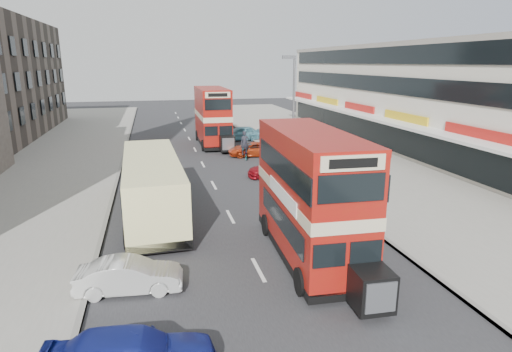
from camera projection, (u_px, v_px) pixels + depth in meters
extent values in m
plane|color=#28282B|center=(273.00, 297.00, 14.53)|extent=(160.00, 160.00, 0.00)
cube|color=#28282B|center=(203.00, 164.00, 33.33)|extent=(12.00, 90.00, 0.01)
cube|color=gray|center=(346.00, 156.00, 36.03)|extent=(12.00, 90.00, 0.15)
cube|color=gray|center=(34.00, 172.00, 30.60)|extent=(12.00, 90.00, 0.15)
cube|color=gray|center=(120.00, 168.00, 31.94)|extent=(0.20, 90.00, 0.16)
cube|color=gray|center=(279.00, 159.00, 34.69)|extent=(0.20, 90.00, 0.16)
cube|color=beige|center=(422.00, 99.00, 38.58)|extent=(8.00, 46.00, 9.00)
cube|color=black|center=(379.00, 132.00, 38.41)|extent=(0.10, 44.00, 2.40)
cube|color=gray|center=(427.00, 45.00, 37.41)|extent=(8.20, 46.20, 0.40)
cube|color=white|center=(371.00, 117.00, 37.86)|extent=(1.80, 44.00, 0.20)
cylinder|color=slate|center=(293.00, 113.00, 31.92)|extent=(0.16, 0.16, 8.00)
cube|color=slate|center=(289.00, 57.00, 30.81)|extent=(1.00, 0.20, 0.25)
cube|color=black|center=(308.00, 248.00, 17.57)|extent=(2.76, 7.88, 0.34)
cube|color=maroon|center=(309.00, 221.00, 17.27)|extent=(2.74, 7.88, 2.14)
cube|color=beige|center=(309.00, 192.00, 16.96)|extent=(2.79, 7.92, 0.44)
cube|color=maroon|center=(310.00, 163.00, 16.66)|extent=(2.74, 7.88, 2.04)
cube|color=maroon|center=(311.00, 134.00, 16.38)|extent=(2.76, 7.90, 0.24)
cube|color=black|center=(372.00, 289.00, 13.30)|extent=(1.21, 1.21, 1.27)
cube|color=black|center=(213.00, 141.00, 41.38)|extent=(2.64, 8.15, 0.36)
cube|color=maroon|center=(213.00, 128.00, 41.07)|extent=(2.62, 8.15, 2.23)
cube|color=beige|center=(212.00, 115.00, 40.75)|extent=(2.66, 8.19, 0.46)
cube|color=maroon|center=(212.00, 102.00, 40.44)|extent=(2.62, 8.15, 2.13)
cube|color=maroon|center=(212.00, 89.00, 40.14)|extent=(2.64, 8.17, 0.25)
cube|color=black|center=(227.00, 143.00, 36.98)|extent=(1.23, 1.23, 1.32)
cube|color=black|center=(154.00, 207.00, 22.22)|extent=(3.04, 10.67, 0.42)
cube|color=#EFE89B|center=(152.00, 184.00, 21.91)|extent=(3.02, 10.67, 2.75)
imported|color=beige|center=(129.00, 276.00, 14.73)|extent=(3.67, 1.56, 1.18)
imported|color=maroon|center=(276.00, 168.00, 29.64)|extent=(4.02, 1.65, 1.16)
imported|color=red|center=(253.00, 149.00, 36.19)|extent=(4.30, 2.29, 1.15)
imported|color=#589CB0|center=(241.00, 133.00, 43.26)|extent=(4.36, 1.81, 1.48)
imported|color=gray|center=(317.00, 160.00, 29.83)|extent=(0.80, 0.62, 1.94)
imported|color=gray|center=(245.00, 153.00, 35.12)|extent=(0.66, 1.82, 0.95)
imported|color=#22222A|center=(245.00, 143.00, 34.91)|extent=(0.71, 0.47, 1.93)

